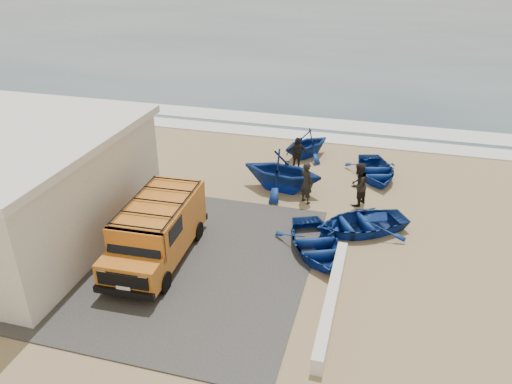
# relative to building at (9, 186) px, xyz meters

# --- Properties ---
(ground) EXTENTS (160.00, 160.00, 0.00)m
(ground) POSITION_rel_building_xyz_m (7.50, 2.00, -2.16)
(ground) COLOR #A1875D
(slab) EXTENTS (12.00, 10.00, 0.05)m
(slab) POSITION_rel_building_xyz_m (5.50, -0.00, -2.14)
(slab) COLOR #403D3A
(slab) RESTS_ON ground
(ocean) EXTENTS (180.00, 88.00, 0.01)m
(ocean) POSITION_rel_building_xyz_m (7.50, 58.00, -2.16)
(ocean) COLOR #385166
(ocean) RESTS_ON ground
(surf_line) EXTENTS (180.00, 1.60, 0.06)m
(surf_line) POSITION_rel_building_xyz_m (7.50, 14.00, -2.13)
(surf_line) COLOR white
(surf_line) RESTS_ON ground
(surf_wash) EXTENTS (180.00, 2.20, 0.04)m
(surf_wash) POSITION_rel_building_xyz_m (7.50, 16.50, -2.14)
(surf_wash) COLOR white
(surf_wash) RESTS_ON ground
(building) EXTENTS (8.40, 9.40, 4.30)m
(building) POSITION_rel_building_xyz_m (0.00, 0.00, 0.00)
(building) COLOR silver
(building) RESTS_ON ground
(parapet) EXTENTS (0.35, 6.00, 0.55)m
(parapet) POSITION_rel_building_xyz_m (12.50, -1.00, -1.89)
(parapet) COLOR silver
(parapet) RESTS_ON ground
(van) EXTENTS (2.30, 5.35, 2.26)m
(van) POSITION_rel_building_xyz_m (6.02, 0.05, -0.95)
(van) COLOR orange
(van) RESTS_ON ground
(boat_near_left) EXTENTS (3.91, 4.47, 0.77)m
(boat_near_left) POSITION_rel_building_xyz_m (11.49, 1.93, -1.78)
(boat_near_left) COLOR navy
(boat_near_left) RESTS_ON ground
(boat_near_right) EXTENTS (4.62, 4.23, 0.78)m
(boat_near_right) POSITION_rel_building_xyz_m (13.01, 3.90, -1.77)
(boat_near_right) COLOR navy
(boat_near_right) RESTS_ON ground
(boat_mid_left) EXTENTS (4.22, 3.79, 1.98)m
(boat_mid_left) POSITION_rel_building_xyz_m (9.13, 6.69, -1.17)
(boat_mid_left) COLOR navy
(boat_mid_left) RESTS_ON ground
(boat_mid_right) EXTENTS (3.49, 4.21, 0.76)m
(boat_mid_right) POSITION_rel_building_xyz_m (13.26, 9.25, -1.79)
(boat_mid_right) COLOR navy
(boat_mid_right) RESTS_ON ground
(boat_far_left) EXTENTS (3.80, 3.88, 1.55)m
(boat_far_left) POSITION_rel_building_xyz_m (9.51, 10.93, -1.39)
(boat_far_left) COLOR navy
(boat_far_left) RESTS_ON ground
(fisherman_front) EXTENTS (0.84, 0.79, 1.93)m
(fisherman_front) POSITION_rel_building_xyz_m (10.44, 5.78, -1.20)
(fisherman_front) COLOR black
(fisherman_front) RESTS_ON ground
(fisherman_middle) EXTENTS (1.09, 1.19, 1.98)m
(fisherman_middle) POSITION_rel_building_xyz_m (12.64, 6.14, -1.17)
(fisherman_middle) COLOR black
(fisherman_middle) RESTS_ON ground
(fisherman_back) EXTENTS (1.13, 0.87, 1.79)m
(fisherman_back) POSITION_rel_building_xyz_m (9.35, 9.01, -1.27)
(fisherman_back) COLOR black
(fisherman_back) RESTS_ON ground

